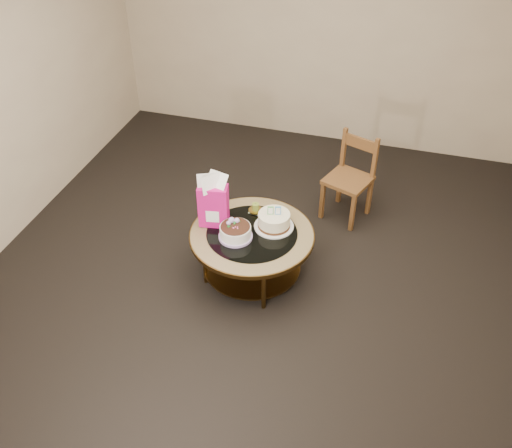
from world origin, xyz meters
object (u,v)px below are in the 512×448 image
(decorated_cake, at_px, (235,232))
(dining_chair, at_px, (350,177))
(gift_bag, at_px, (213,200))
(coffee_table, at_px, (252,240))
(cream_cake, at_px, (274,221))

(decorated_cake, distance_m, dining_chair, 1.39)
(gift_bag, distance_m, dining_chair, 1.45)
(coffee_table, relative_size, gift_bag, 2.15)
(decorated_cake, height_order, cream_cake, cream_cake)
(coffee_table, height_order, gift_bag, gift_bag)
(decorated_cake, distance_m, gift_bag, 0.31)
(cream_cake, bearing_deg, coffee_table, -156.16)
(dining_chair, bearing_deg, decorated_cake, -101.77)
(cream_cake, xyz_separation_m, gift_bag, (-0.48, -0.09, 0.17))
(decorated_cake, xyz_separation_m, dining_chair, (0.74, 1.18, -0.09))
(dining_chair, bearing_deg, coffee_table, -99.83)
(dining_chair, bearing_deg, cream_cake, -96.13)
(gift_bag, bearing_deg, dining_chair, 37.81)
(decorated_cake, relative_size, gift_bag, 0.58)
(decorated_cake, bearing_deg, coffee_table, 40.74)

